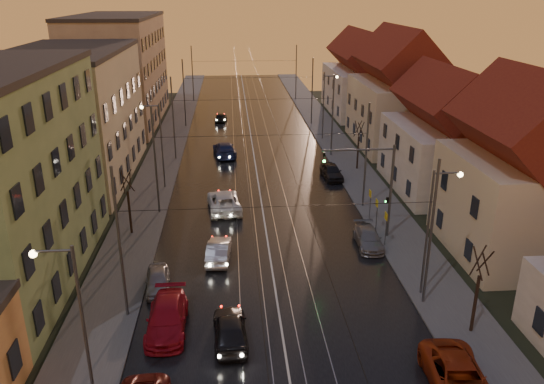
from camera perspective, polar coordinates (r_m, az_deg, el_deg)
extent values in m
cube|color=black|center=(59.82, -1.97, 4.00)|extent=(16.00, 120.00, 0.04)
cube|color=#4C4C4C|center=(60.23, -11.53, 3.76)|extent=(4.00, 120.00, 0.15)
cube|color=#4C4C4C|center=(61.03, 7.48, 4.23)|extent=(4.00, 120.00, 0.15)
cube|color=gray|center=(59.76, -4.08, 3.98)|extent=(0.06, 120.00, 0.03)
cube|color=gray|center=(59.78, -2.71, 4.02)|extent=(0.06, 120.00, 0.03)
cube|color=gray|center=(59.84, -1.23, 4.05)|extent=(0.06, 120.00, 0.03)
cube|color=gray|center=(59.94, 0.14, 4.08)|extent=(0.06, 120.00, 0.03)
cube|color=beige|center=(54.57, -20.59, 7.53)|extent=(10.00, 20.00, 12.00)
cube|color=#94775F|center=(77.39, -16.05, 12.39)|extent=(10.00, 24.00, 14.00)
cube|color=beige|center=(40.07, 24.87, -1.40)|extent=(8.50, 10.00, 7.00)
pyramid|color=maroon|center=(38.54, 26.08, 6.06)|extent=(8.67, 10.20, 3.80)
cube|color=beige|center=(51.25, 18.04, 3.55)|extent=(9.00, 12.00, 6.00)
pyramid|color=maroon|center=(50.15, 18.62, 8.56)|extent=(9.18, 12.24, 3.20)
cube|color=beige|center=(64.70, 13.24, 8.17)|extent=(9.00, 14.00, 7.50)
pyramid|color=maroon|center=(63.74, 13.67, 13.21)|extent=(9.18, 14.28, 4.00)
cube|color=beige|center=(81.80, 9.50, 10.65)|extent=(9.00, 16.00, 6.50)
pyramid|color=maroon|center=(81.09, 9.71, 14.13)|extent=(9.18, 16.32, 3.50)
cylinder|color=#595B60|center=(29.83, -16.04, -5.55)|extent=(0.16, 0.16, 9.00)
cylinder|color=#595B60|center=(31.20, 16.71, -4.43)|extent=(0.16, 0.16, 9.00)
cylinder|color=#595B60|center=(43.60, -12.44, 3.21)|extent=(0.16, 0.16, 9.00)
cylinder|color=#595B60|center=(44.54, 10.07, 3.76)|extent=(0.16, 0.16, 9.00)
cylinder|color=#595B60|center=(57.98, -10.57, 7.70)|extent=(0.16, 0.16, 9.00)
cylinder|color=#595B60|center=(58.69, 6.53, 8.08)|extent=(0.16, 0.16, 9.00)
cylinder|color=#595B60|center=(72.61, -9.44, 10.39)|extent=(0.16, 0.16, 9.00)
cylinder|color=#595B60|center=(73.18, 4.34, 10.69)|extent=(0.16, 0.16, 9.00)
cylinder|color=#595B60|center=(90.33, -8.55, 12.46)|extent=(0.16, 0.16, 9.00)
cylinder|color=#595B60|center=(90.79, 2.61, 12.70)|extent=(0.16, 0.16, 9.00)
cylinder|color=#595B60|center=(24.25, -19.51, -13.95)|extent=(0.14, 0.14, 8.00)
cylinder|color=#595B60|center=(22.62, -22.63, -5.88)|extent=(1.60, 0.10, 0.10)
sphere|color=#FFD88C|center=(22.90, -24.31, -6.09)|extent=(0.32, 0.32, 0.32)
cylinder|color=#595B60|center=(32.31, 16.34, -4.46)|extent=(0.14, 0.14, 8.00)
cylinder|color=#595B60|center=(31.23, 18.41, 1.94)|extent=(1.60, 0.10, 0.10)
sphere|color=#FFD88C|center=(31.55, 19.60, 1.79)|extent=(0.32, 0.32, 0.32)
cylinder|color=#595B60|center=(49.47, -11.75, 4.75)|extent=(0.14, 0.14, 8.00)
cylinder|color=#595B60|center=(48.69, -13.03, 9.01)|extent=(1.60, 0.10, 0.10)
sphere|color=#FFD88C|center=(48.82, -13.86, 8.85)|extent=(0.32, 0.32, 0.32)
cylinder|color=#595B60|center=(65.56, 5.55, 9.01)|extent=(0.14, 0.14, 8.00)
cylinder|color=#595B60|center=(65.04, 6.38, 12.29)|extent=(1.60, 0.10, 0.10)
sphere|color=#FFD88C|center=(65.19, 7.01, 12.19)|extent=(0.32, 0.32, 0.32)
cylinder|color=#595B60|center=(39.48, 12.64, -0.06)|extent=(0.20, 0.20, 7.20)
cylinder|color=#595B60|center=(37.76, 9.24, 4.51)|extent=(5.20, 0.14, 0.14)
imported|color=black|center=(37.45, 5.61, 3.58)|extent=(0.15, 0.18, 0.90)
sphere|color=#19FF3F|center=(37.38, 5.63, 3.31)|extent=(0.20, 0.20, 0.20)
cylinder|color=black|center=(41.09, -15.05, -2.22)|extent=(0.18, 0.18, 3.50)
cylinder|color=black|center=(40.22, -15.03, 1.18)|extent=(0.37, 0.92, 1.61)
cylinder|color=black|center=(40.42, -15.44, 1.23)|extent=(0.91, 0.40, 1.61)
cylinder|color=black|center=(40.15, -15.73, 1.07)|extent=(0.37, 0.92, 1.61)
cylinder|color=black|center=(39.96, -15.26, 1.03)|extent=(0.84, 0.54, 1.62)
cylinder|color=black|center=(30.68, 20.98, -11.28)|extent=(0.18, 0.18, 3.50)
cylinder|color=black|center=(29.63, 21.96, -6.94)|extent=(0.37, 0.92, 1.61)
cylinder|color=black|center=(29.61, 21.27, -6.86)|extent=(0.91, 0.40, 1.61)
cylinder|color=black|center=(29.29, 21.27, -7.16)|extent=(0.37, 0.92, 1.61)
cylinder|color=black|center=(29.34, 22.01, -7.22)|extent=(0.84, 0.54, 1.62)
cylinder|color=black|center=(55.04, 9.21, 4.12)|extent=(0.18, 0.18, 3.50)
cylinder|color=black|center=(54.51, 9.59, 6.71)|extent=(0.37, 0.92, 1.61)
cylinder|color=black|center=(54.57, 9.22, 6.75)|extent=(0.91, 0.40, 1.61)
cylinder|color=black|center=(54.24, 9.14, 6.67)|extent=(0.37, 0.92, 1.61)
cylinder|color=black|center=(54.20, 9.55, 6.63)|extent=(0.84, 0.54, 1.62)
imported|color=black|center=(28.80, -4.51, -14.44)|extent=(1.95, 4.45, 1.49)
imported|color=#ABABB1|center=(36.70, -5.75, -6.26)|extent=(1.79, 4.31, 1.39)
imported|color=silver|center=(44.66, -5.19, -1.03)|extent=(3.13, 5.79, 1.54)
imported|color=navy|center=(59.48, -5.12, 4.60)|extent=(2.89, 5.67, 1.58)
imported|color=black|center=(75.71, -5.54, 7.99)|extent=(1.81, 3.74, 1.23)
imported|color=#A61020|center=(30.08, -11.23, -13.13)|extent=(2.12, 5.14, 1.49)
imported|color=#9D9CA2|center=(33.91, -12.18, -9.25)|extent=(1.86, 3.77, 1.24)
imported|color=#A12E10|center=(26.99, 19.45, -18.50)|extent=(2.95, 5.68, 1.53)
imported|color=gray|center=(39.03, 10.31, -4.90)|extent=(1.90, 4.32, 1.23)
imported|color=black|center=(52.40, 6.42, 2.21)|extent=(1.99, 4.32, 1.43)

